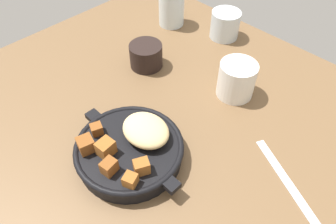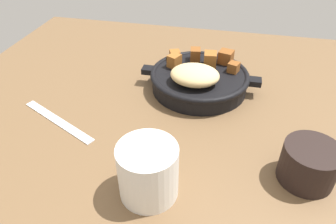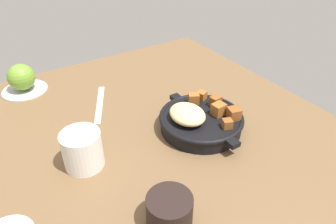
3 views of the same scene
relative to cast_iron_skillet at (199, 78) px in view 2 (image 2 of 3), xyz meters
The scene contains 5 objects.
ground_plane 11.68cm from the cast_iron_skillet, 89.86° to the left, with size 104.49×89.07×2.40cm, color brown.
cast_iron_skillet is the anchor object (origin of this frame).
butter_knife 29.32cm from the cast_iron_skillet, 34.64° to the left, with size 18.84×1.60×0.36cm, color silver.
ceramic_mug_white 28.75cm from the cast_iron_skillet, 83.49° to the left, with size 8.35×8.35×8.30cm, color silver.
coffee_mug_dark 28.32cm from the cast_iron_skillet, 131.64° to the left, with size 8.18×8.18×6.02cm, color black.
Camera 2 is at (-5.62, 45.20, 35.96)cm, focal length 33.18 mm.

